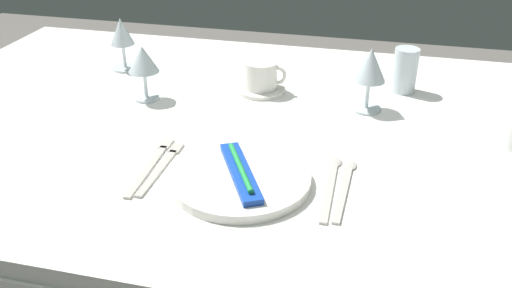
{
  "coord_description": "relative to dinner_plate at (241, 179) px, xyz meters",
  "views": [
    {
      "loc": [
        0.25,
        -1.1,
        1.3
      ],
      "look_at": [
        0.01,
        -0.13,
        0.76
      ],
      "focal_mm": 39.45,
      "sensor_mm": 36.0,
      "label": 1
    }
  ],
  "objects": [
    {
      "name": "wine_glass_centre",
      "position": [
        0.2,
        0.38,
        0.1
      ],
      "size": [
        0.08,
        0.08,
        0.15
      ],
      "color": "silver",
      "rests_on": "dining_table"
    },
    {
      "name": "saucer_left",
      "position": [
        -0.06,
        0.43,
        -0.0
      ],
      "size": [
        0.12,
        0.12,
        0.01
      ],
      "primitive_type": "cylinder",
      "color": "white",
      "rests_on": "dining_table"
    },
    {
      "name": "drink_tumbler",
      "position": [
        0.28,
        0.52,
        0.04
      ],
      "size": [
        0.06,
        0.06,
        0.11
      ],
      "color": "silver",
      "rests_on": "dining_table"
    },
    {
      "name": "wine_glass_right",
      "position": [
        -0.47,
        0.5,
        0.09
      ],
      "size": [
        0.07,
        0.07,
        0.14
      ],
      "color": "silver",
      "rests_on": "dining_table"
    },
    {
      "name": "toothbrush_package",
      "position": [
        -0.0,
        0.0,
        0.02
      ],
      "size": [
        0.13,
        0.2,
        0.02
      ],
      "color": "blue",
      "rests_on": "dinner_plate"
    },
    {
      "name": "spoon_soup",
      "position": [
        0.16,
        0.05,
        -0.01
      ],
      "size": [
        0.03,
        0.23,
        0.01
      ],
      "color": "beige",
      "rests_on": "dining_table"
    },
    {
      "name": "coffee_cup_left",
      "position": [
        -0.06,
        0.43,
        0.04
      ],
      "size": [
        0.11,
        0.08,
        0.07
      ],
      "color": "white",
      "rests_on": "saucer_left"
    },
    {
      "name": "dining_table",
      "position": [
        -0.01,
        0.25,
        -0.09
      ],
      "size": [
        1.8,
        1.11,
        0.74
      ],
      "color": "white",
      "rests_on": "ground"
    },
    {
      "name": "fork_inner",
      "position": [
        -0.19,
        0.02,
        -0.01
      ],
      "size": [
        0.03,
        0.23,
        0.0
      ],
      "color": "beige",
      "rests_on": "dining_table"
    },
    {
      "name": "fork_outer",
      "position": [
        -0.16,
        0.02,
        -0.01
      ],
      "size": [
        0.02,
        0.21,
        0.0
      ],
      "color": "beige",
      "rests_on": "dining_table"
    },
    {
      "name": "dinner_plate",
      "position": [
        0.0,
        0.0,
        0.0
      ],
      "size": [
        0.26,
        0.26,
        0.02
      ],
      "primitive_type": "cylinder",
      "color": "white",
      "rests_on": "dining_table"
    },
    {
      "name": "spoon_dessert",
      "position": [
        0.19,
        0.05,
        -0.01
      ],
      "size": [
        0.03,
        0.22,
        0.01
      ],
      "color": "beige",
      "rests_on": "dining_table"
    },
    {
      "name": "wine_glass_left",
      "position": [
        -0.33,
        0.32,
        0.09
      ],
      "size": [
        0.07,
        0.07,
        0.14
      ],
      "color": "silver",
      "rests_on": "dining_table"
    }
  ]
}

